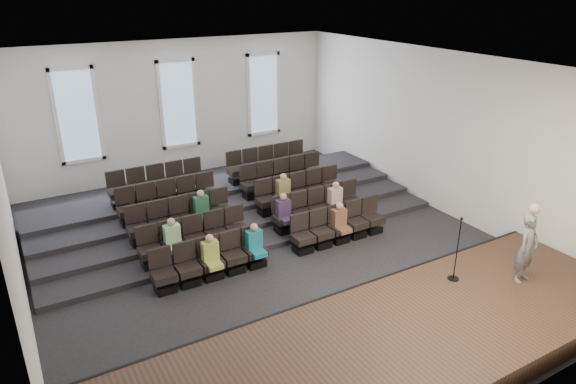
# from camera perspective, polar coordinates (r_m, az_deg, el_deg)

# --- Properties ---
(ground) EXTENTS (14.00, 14.00, 0.00)m
(ground) POSITION_cam_1_polar(r_m,az_deg,el_deg) (14.25, -2.11, -6.34)
(ground) COLOR black
(ground) RESTS_ON ground
(ceiling) EXTENTS (12.00, 14.00, 0.02)m
(ceiling) POSITION_cam_1_polar(r_m,az_deg,el_deg) (12.64, -2.43, 14.01)
(ceiling) COLOR white
(ceiling) RESTS_ON ground
(wall_back) EXTENTS (12.00, 0.04, 5.00)m
(wall_back) POSITION_cam_1_polar(r_m,az_deg,el_deg) (19.50, -12.11, 8.98)
(wall_back) COLOR white
(wall_back) RESTS_ON ground
(wall_front) EXTENTS (12.00, 0.04, 5.00)m
(wall_front) POSITION_cam_1_polar(r_m,az_deg,el_deg) (8.31, 21.55, -10.88)
(wall_front) COLOR white
(wall_front) RESTS_ON ground
(wall_left) EXTENTS (0.04, 14.00, 5.00)m
(wall_left) POSITION_cam_1_polar(r_m,az_deg,el_deg) (11.90, -28.82, -1.96)
(wall_left) COLOR white
(wall_left) RESTS_ON ground
(wall_right) EXTENTS (0.04, 14.00, 5.00)m
(wall_right) POSITION_cam_1_polar(r_m,az_deg,el_deg) (16.78, 16.33, 6.44)
(wall_right) COLOR white
(wall_right) RESTS_ON ground
(stage) EXTENTS (11.80, 3.60, 0.50)m
(stage) POSITION_cam_1_polar(r_m,az_deg,el_deg) (10.62, 11.52, -16.51)
(stage) COLOR #422C1C
(stage) RESTS_ON ground
(stage_lip) EXTENTS (11.80, 0.06, 0.52)m
(stage_lip) POSITION_cam_1_polar(r_m,az_deg,el_deg) (11.71, 5.75, -12.01)
(stage_lip) COLOR black
(stage_lip) RESTS_ON ground
(risers) EXTENTS (11.80, 4.80, 0.60)m
(risers) POSITION_cam_1_polar(r_m,az_deg,el_deg) (16.76, -7.23, -1.20)
(risers) COLOR black
(risers) RESTS_ON ground
(seating_rows) EXTENTS (6.80, 4.70, 1.67)m
(seating_rows) POSITION_cam_1_polar(r_m,az_deg,el_deg) (15.19, -4.88, -1.66)
(seating_rows) COLOR black
(seating_rows) RESTS_ON ground
(windows) EXTENTS (8.44, 0.10, 3.24)m
(windows) POSITION_cam_1_polar(r_m,az_deg,el_deg) (19.39, -12.09, 9.52)
(windows) COLOR white
(windows) RESTS_ON wall_back
(audience) EXTENTS (5.45, 2.64, 1.10)m
(audience) POSITION_cam_1_polar(r_m,az_deg,el_deg) (14.14, -2.77, -2.91)
(audience) COLOR #A1B648
(audience) RESTS_ON seating_rows
(speaker) EXTENTS (0.65, 0.48, 1.64)m
(speaker) POSITION_cam_1_polar(r_m,az_deg,el_deg) (12.71, 25.02, -5.66)
(speaker) COLOR #63615E
(speaker) RESTS_ON stage
(mic_stand) EXTENTS (0.26, 0.26, 1.56)m
(mic_stand) POSITION_cam_1_polar(r_m,az_deg,el_deg) (12.33, 18.13, -7.33)
(mic_stand) COLOR black
(mic_stand) RESTS_ON stage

